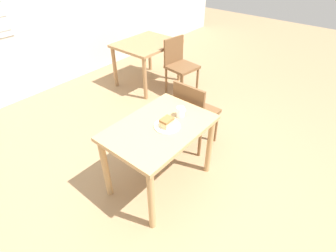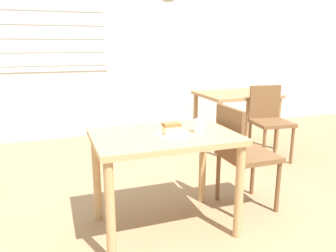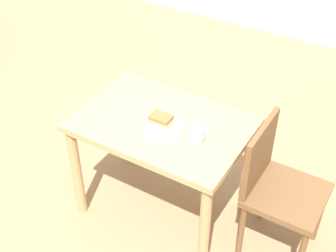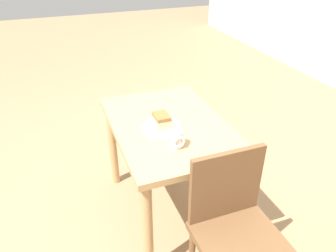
{
  "view_description": "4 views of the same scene",
  "coord_description": "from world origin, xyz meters",
  "px_view_note": "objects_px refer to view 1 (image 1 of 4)",
  "views": [
    {
      "loc": [
        -1.47,
        -1.04,
        2.12
      ],
      "look_at": [
        -0.04,
        0.14,
        0.75
      ],
      "focal_mm": 28.0,
      "sensor_mm": 36.0,
      "label": 1
    },
    {
      "loc": [
        -0.78,
        -1.85,
        1.33
      ],
      "look_at": [
        -0.07,
        0.12,
        0.81
      ],
      "focal_mm": 35.0,
      "sensor_mm": 36.0,
      "label": 2
    },
    {
      "loc": [
        1.06,
        -1.58,
        2.35
      ],
      "look_at": [
        -0.0,
        0.19,
        0.74
      ],
      "focal_mm": 50.0,
      "sensor_mm": 36.0,
      "label": 3
    },
    {
      "loc": [
        1.58,
        -0.39,
        1.74
      ],
      "look_at": [
        -0.01,
        0.2,
        0.74
      ],
      "focal_mm": 35.0,
      "sensor_mm": 36.0,
      "label": 4
    }
  ],
  "objects_px": {
    "dining_table_near": "(160,136)",
    "plate": "(167,126)",
    "cake_slice": "(167,122)",
    "coffee_mug": "(181,112)",
    "dining_table_far": "(147,49)",
    "chair_far_corner": "(179,64)",
    "chair_near_window": "(194,112)"
  },
  "relations": [
    {
      "from": "dining_table_near",
      "to": "dining_table_far",
      "type": "distance_m",
      "value": 2.27
    },
    {
      "from": "dining_table_near",
      "to": "plate",
      "type": "xyz_separation_m",
      "value": [
        0.04,
        -0.06,
        0.12
      ]
    },
    {
      "from": "dining_table_near",
      "to": "chair_far_corner",
      "type": "bearing_deg",
      "value": 32.16
    },
    {
      "from": "chair_near_window",
      "to": "plate",
      "type": "distance_m",
      "value": 0.72
    },
    {
      "from": "chair_far_corner",
      "to": "chair_near_window",
      "type": "bearing_deg",
      "value": -128.2
    },
    {
      "from": "chair_near_window",
      "to": "plate",
      "type": "relative_size",
      "value": 3.65
    },
    {
      "from": "dining_table_far",
      "to": "chair_far_corner",
      "type": "bearing_deg",
      "value": -81.06
    },
    {
      "from": "dining_table_far",
      "to": "chair_near_window",
      "type": "height_order",
      "value": "chair_near_window"
    },
    {
      "from": "dining_table_far",
      "to": "cake_slice",
      "type": "xyz_separation_m",
      "value": [
        -1.54,
        -1.7,
        0.17
      ]
    },
    {
      "from": "dining_table_near",
      "to": "cake_slice",
      "type": "relative_size",
      "value": 8.44
    },
    {
      "from": "dining_table_far",
      "to": "chair_far_corner",
      "type": "distance_m",
      "value": 0.61
    },
    {
      "from": "dining_table_far",
      "to": "coffee_mug",
      "type": "distance_m",
      "value": 2.15
    },
    {
      "from": "dining_table_near",
      "to": "chair_near_window",
      "type": "bearing_deg",
      "value": 7.28
    },
    {
      "from": "coffee_mug",
      "to": "plate",
      "type": "bearing_deg",
      "value": -177.16
    },
    {
      "from": "dining_table_far",
      "to": "coffee_mug",
      "type": "xyz_separation_m",
      "value": [
        -1.32,
        -1.69,
        0.17
      ]
    },
    {
      "from": "chair_far_corner",
      "to": "plate",
      "type": "relative_size",
      "value": 3.65
    },
    {
      "from": "cake_slice",
      "to": "coffee_mug",
      "type": "height_order",
      "value": "coffee_mug"
    },
    {
      "from": "dining_table_near",
      "to": "chair_near_window",
      "type": "relative_size",
      "value": 1.15
    },
    {
      "from": "plate",
      "to": "coffee_mug",
      "type": "height_order",
      "value": "coffee_mug"
    },
    {
      "from": "chair_near_window",
      "to": "coffee_mug",
      "type": "distance_m",
      "value": 0.55
    },
    {
      "from": "plate",
      "to": "dining_table_far",
      "type": "bearing_deg",
      "value": 47.96
    },
    {
      "from": "dining_table_near",
      "to": "cake_slice",
      "type": "distance_m",
      "value": 0.18
    },
    {
      "from": "chair_far_corner",
      "to": "cake_slice",
      "type": "distance_m",
      "value": 1.99
    },
    {
      "from": "coffee_mug",
      "to": "chair_far_corner",
      "type": "bearing_deg",
      "value": 37.74
    },
    {
      "from": "dining_table_near",
      "to": "dining_table_far",
      "type": "height_order",
      "value": "dining_table_near"
    },
    {
      "from": "dining_table_far",
      "to": "chair_far_corner",
      "type": "relative_size",
      "value": 1.1
    },
    {
      "from": "cake_slice",
      "to": "plate",
      "type": "bearing_deg",
      "value": 10.85
    },
    {
      "from": "dining_table_near",
      "to": "plate",
      "type": "distance_m",
      "value": 0.14
    },
    {
      "from": "plate",
      "to": "coffee_mug",
      "type": "xyz_separation_m",
      "value": [
        0.21,
        0.01,
        0.04
      ]
    },
    {
      "from": "plate",
      "to": "chair_far_corner",
      "type": "bearing_deg",
      "value": 34.2
    },
    {
      "from": "dining_table_far",
      "to": "chair_far_corner",
      "type": "height_order",
      "value": "chair_far_corner"
    },
    {
      "from": "chair_far_corner",
      "to": "dining_table_near",
      "type": "bearing_deg",
      "value": -140.7
    }
  ]
}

